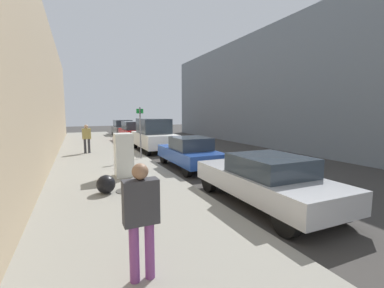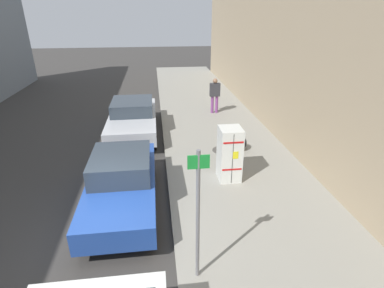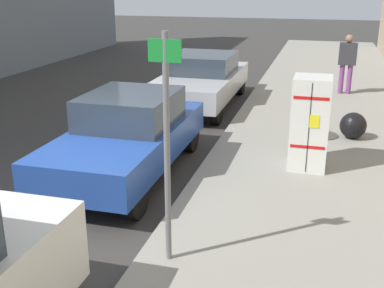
{
  "view_description": "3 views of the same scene",
  "coord_description": "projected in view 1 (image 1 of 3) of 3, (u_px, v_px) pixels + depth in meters",
  "views": [
    {
      "loc": [
        -5.02,
        -12.14,
        2.53
      ],
      "look_at": [
        -1.68,
        -4.71,
        1.53
      ],
      "focal_mm": 24.0,
      "sensor_mm": 36.0,
      "label": 1
    },
    {
      "loc": [
        -1.37,
        5.34,
        4.82
      ],
      "look_at": [
        -2.31,
        -2.09,
        1.46
      ],
      "focal_mm": 28.0,
      "sensor_mm": 36.0,
      "label": 2
    },
    {
      "loc": [
        -3.6,
        5.91,
        3.29
      ],
      "look_at": [
        -1.75,
        -0.85,
        0.91
      ],
      "focal_mm": 45.0,
      "sensor_mm": 36.0,
      "label": 3
    }
  ],
  "objects": [
    {
      "name": "pedestrian_standing_near",
      "position": [
        87.0,
        137.0,
        15.21
      ],
      "size": [
        0.49,
        0.23,
        1.69
      ],
      "rotation": [
        0.0,
        0.0,
        5.26
      ],
      "color": "#333338",
      "rests_on": "sidewalk_slab"
    },
    {
      "name": "pedestrian_walking_far",
      "position": [
        141.0,
        214.0,
        3.58
      ],
      "size": [
        0.49,
        0.23,
        1.7
      ],
      "rotation": [
        0.0,
        0.0,
        4.33
      ],
      "color": "#7A3D7F",
      "rests_on": "sidewalk_slab"
    },
    {
      "name": "ground_plane",
      "position": [
        184.0,
        162.0,
        13.34
      ],
      "size": [
        80.0,
        80.0,
        0.0
      ],
      "primitive_type": "plane",
      "color": "#383533"
    },
    {
      "name": "parked_van_white",
      "position": [
        153.0,
        135.0,
        17.0
      ],
      "size": [
        1.98,
        4.84,
        2.14
      ],
      "color": "silver",
      "rests_on": "ground"
    },
    {
      "name": "manhole_cover",
      "position": [
        127.0,
        191.0,
        7.89
      ],
      "size": [
        0.7,
        0.7,
        0.02
      ],
      "primitive_type": "cylinder",
      "color": "#47443F",
      "rests_on": "sidewalk_slab"
    },
    {
      "name": "parked_sedan_silver",
      "position": [
        265.0,
        179.0,
        6.98
      ],
      "size": [
        1.89,
        4.55,
        1.4
      ],
      "color": "silver",
      "rests_on": "ground"
    },
    {
      "name": "building_facade_near",
      "position": [
        12.0,
        84.0,
        9.95
      ],
      "size": [
        2.26,
        39.6,
        7.28
      ],
      "primitive_type": "cube",
      "color": "tan",
      "rests_on": "ground"
    },
    {
      "name": "parked_suv_gray",
      "position": [
        123.0,
        128.0,
        28.23
      ],
      "size": [
        1.94,
        4.65,
        1.74
      ],
      "color": "slate",
      "rests_on": "ground"
    },
    {
      "name": "parked_hatchback_blue",
      "position": [
        189.0,
        152.0,
        11.68
      ],
      "size": [
        1.7,
        4.18,
        1.44
      ],
      "color": "#23479E",
      "rests_on": "ground"
    },
    {
      "name": "sidewalk_slab",
      "position": [
        107.0,
        167.0,
        11.76
      ],
      "size": [
        4.49,
        44.0,
        0.14
      ],
      "primitive_type": "cube",
      "color": "gray",
      "rests_on": "ground"
    },
    {
      "name": "street_sign_post",
      "position": [
        140.0,
        130.0,
        13.35
      ],
      "size": [
        0.36,
        0.07,
        2.67
      ],
      "color": "slate",
      "rests_on": "sidewalk_slab"
    },
    {
      "name": "trash_bag",
      "position": [
        106.0,
        184.0,
        7.63
      ],
      "size": [
        0.55,
        0.55,
        0.55
      ],
      "primitive_type": "sphere",
      "color": "black",
      "rests_on": "sidewalk_slab"
    },
    {
      "name": "building_facade_across",
      "position": [
        305.0,
        85.0,
        16.18
      ],
      "size": [
        1.68,
        37.4,
        8.56
      ],
      "primitive_type": "cube",
      "color": "slate",
      "rests_on": "ground"
    },
    {
      "name": "parked_suv_red",
      "position": [
        134.0,
        131.0,
        22.76
      ],
      "size": [
        1.99,
        4.72,
        1.76
      ],
      "color": "red",
      "rests_on": "ground"
    },
    {
      "name": "discarded_refrigerator",
      "position": [
        124.0,
        155.0,
        9.67
      ],
      "size": [
        0.64,
        0.71,
        1.62
      ],
      "color": "silver",
      "rests_on": "sidewalk_slab"
    }
  ]
}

